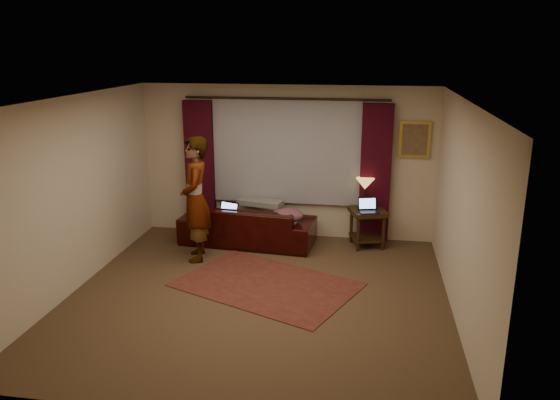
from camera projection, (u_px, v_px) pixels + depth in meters
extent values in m
cube|color=brown|center=(258.00, 296.00, 7.28)|extent=(5.00, 5.00, 0.01)
cube|color=silver|center=(256.00, 99.00, 6.56)|extent=(5.00, 5.00, 0.02)
cube|color=beige|center=(287.00, 162.00, 9.29)|extent=(5.00, 0.02, 2.60)
cube|color=beige|center=(196.00, 285.00, 4.55)|extent=(5.00, 0.02, 2.60)
cube|color=beige|center=(74.00, 194.00, 7.31)|extent=(0.02, 5.00, 2.60)
cube|color=beige|center=(461.00, 212.00, 6.53)|extent=(0.02, 5.00, 2.60)
cube|color=#9C9CA4|center=(286.00, 151.00, 9.18)|extent=(2.50, 0.05, 1.80)
cube|color=#330712|center=(200.00, 167.00, 9.46)|extent=(0.50, 0.14, 2.30)
cube|color=#330712|center=(375.00, 174.00, 8.99)|extent=(0.50, 0.14, 2.30)
cylinder|color=black|center=(286.00, 99.00, 8.89)|extent=(0.04, 0.04, 3.40)
cube|color=gold|center=(415.00, 140.00, 8.81)|extent=(0.50, 0.04, 0.60)
imported|color=black|center=(248.00, 218.00, 9.10)|extent=(2.29, 1.13, 0.89)
cube|color=gray|center=(260.00, 189.00, 9.18)|extent=(0.80, 0.46, 0.09)
ellipsoid|color=#714152|center=(288.00, 216.00, 8.84)|extent=(0.56, 0.45, 0.22)
cube|color=#5F291F|center=(266.00, 284.00, 7.62)|extent=(2.80, 2.39, 0.01)
cube|color=black|center=(367.00, 228.00, 9.00)|extent=(0.69, 0.69, 0.63)
imported|color=gray|center=(195.00, 199.00, 8.30)|extent=(0.70, 0.70, 1.92)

